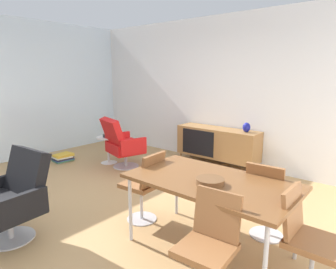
# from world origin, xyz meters

# --- Properties ---
(ground_plane) EXTENTS (8.32, 8.32, 0.00)m
(ground_plane) POSITION_xyz_m (0.00, 0.00, 0.00)
(ground_plane) COLOR tan
(wall_back) EXTENTS (6.80, 0.12, 2.80)m
(wall_back) POSITION_xyz_m (0.00, 2.60, 1.40)
(wall_back) COLOR white
(wall_back) RESTS_ON ground_plane
(wall_window_left) EXTENTS (0.12, 5.60, 2.80)m
(wall_window_left) POSITION_xyz_m (-3.20, 0.00, 1.40)
(wall_window_left) COLOR silver
(wall_window_left) RESTS_ON ground_plane
(sideboard) EXTENTS (1.60, 0.45, 0.72)m
(sideboard) POSITION_xyz_m (0.18, 2.30, 0.44)
(sideboard) COLOR olive
(sideboard) RESTS_ON ground_plane
(vase_cobalt) EXTENTS (0.13, 0.13, 0.17)m
(vase_cobalt) POSITION_xyz_m (0.75, 2.30, 0.81)
(vase_cobalt) COLOR navy
(vase_cobalt) RESTS_ON sideboard
(dining_table) EXTENTS (1.60, 0.90, 0.74)m
(dining_table) POSITION_xyz_m (1.54, -0.15, 0.70)
(dining_table) COLOR brown
(dining_table) RESTS_ON ground_plane
(wooden_bowl_on_table) EXTENTS (0.26, 0.26, 0.06)m
(wooden_bowl_on_table) POSITION_xyz_m (1.60, -0.26, 0.77)
(wooden_bowl_on_table) COLOR brown
(wooden_bowl_on_table) RESTS_ON dining_table
(dining_chair_front_right) EXTENTS (0.43, 0.45, 0.86)m
(dining_chair_front_right) POSITION_xyz_m (1.88, -0.71, 0.47)
(dining_chair_front_right) COLOR brown
(dining_chair_front_right) RESTS_ON ground_plane
(dining_chair_back_right) EXTENTS (0.42, 0.45, 0.86)m
(dining_chair_back_right) POSITION_xyz_m (1.89, 0.41, 0.47)
(dining_chair_back_right) COLOR brown
(dining_chair_back_right) RESTS_ON ground_plane
(dining_chair_near_window) EXTENTS (0.45, 0.43, 0.86)m
(dining_chair_near_window) POSITION_xyz_m (0.65, -0.14, 0.47)
(dining_chair_near_window) COLOR brown
(dining_chair_near_window) RESTS_ON ground_plane
(dining_chair_far_end) EXTENTS (0.43, 0.40, 0.86)m
(dining_chair_far_end) POSITION_xyz_m (2.42, -0.15, 0.47)
(dining_chair_far_end) COLOR brown
(dining_chair_far_end) RESTS_ON ground_plane
(lounge_chair_red) EXTENTS (0.83, 0.79, 0.95)m
(lounge_chair_red) POSITION_xyz_m (-1.11, 1.04, 0.47)
(lounge_chair_red) COLOR red
(lounge_chair_red) RESTS_ON ground_plane
(armchair_black_shell) EXTENTS (0.76, 0.70, 0.95)m
(armchair_black_shell) POSITION_xyz_m (-0.19, -1.28, 0.47)
(armchair_black_shell) COLOR black
(armchair_black_shell) RESTS_ON ground_plane
(side_table_round) EXTENTS (0.44, 0.44, 0.52)m
(side_table_round) POSITION_xyz_m (-1.54, 1.06, 0.32)
(side_table_round) COLOR white
(side_table_round) RESTS_ON ground_plane
(fruit_bowl) EXTENTS (0.20, 0.20, 0.11)m
(fruit_bowl) POSITION_xyz_m (-1.54, 1.06, 0.56)
(fruit_bowl) COLOR #262628
(fruit_bowl) RESTS_ON side_table_round
(magazine_stack) EXTENTS (0.32, 0.40, 0.15)m
(magazine_stack) POSITION_xyz_m (-2.31, 0.52, 0.07)
(magazine_stack) COLOR #B2B2B7
(magazine_stack) RESTS_ON ground_plane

